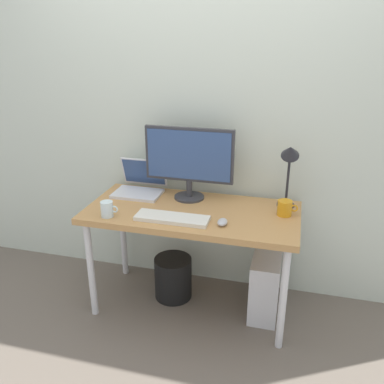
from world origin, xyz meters
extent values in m
plane|color=#665B51|center=(0.00, 0.00, 0.00)|extent=(6.00, 6.00, 0.00)
cube|color=silver|center=(0.00, 0.37, 1.30)|extent=(4.40, 0.04, 2.60)
cube|color=#B7844C|center=(0.00, 0.00, 0.70)|extent=(1.33, 0.63, 0.04)
cylinder|color=silver|center=(-0.60, -0.25, 0.34)|extent=(0.04, 0.04, 0.68)
cylinder|color=silver|center=(0.60, -0.25, 0.34)|extent=(0.04, 0.04, 0.68)
cylinder|color=silver|center=(-0.60, 0.25, 0.34)|extent=(0.04, 0.04, 0.68)
cylinder|color=silver|center=(0.60, 0.25, 0.34)|extent=(0.04, 0.04, 0.68)
cylinder|color=#333338|center=(-0.07, 0.18, 0.72)|extent=(0.20, 0.20, 0.01)
cylinder|color=#333338|center=(-0.07, 0.18, 0.79)|extent=(0.04, 0.04, 0.11)
cube|color=#333338|center=(-0.07, 0.18, 1.02)|extent=(0.59, 0.03, 0.36)
cube|color=#334C7F|center=(-0.07, 0.17, 1.02)|extent=(0.55, 0.01, 0.32)
cube|color=silver|center=(-0.42, 0.14, 0.73)|extent=(0.32, 0.22, 0.02)
cube|color=silver|center=(-0.42, 0.28, 0.84)|extent=(0.32, 0.07, 0.20)
cube|color=#334C7F|center=(-0.42, 0.28, 0.84)|extent=(0.30, 0.06, 0.18)
cylinder|color=#232328|center=(0.56, 0.21, 0.72)|extent=(0.11, 0.11, 0.01)
cylinder|color=#232328|center=(0.56, 0.21, 0.90)|extent=(0.02, 0.02, 0.33)
cone|color=#232328|center=(0.56, 0.17, 1.09)|extent=(0.11, 0.14, 0.13)
cube|color=silver|center=(-0.08, -0.17, 0.73)|extent=(0.44, 0.14, 0.02)
ellipsoid|color=#B2B2B7|center=(0.22, -0.16, 0.73)|extent=(0.06, 0.09, 0.03)
cylinder|color=orange|center=(0.56, 0.07, 0.77)|extent=(0.09, 0.09, 0.09)
torus|color=orange|center=(0.62, 0.07, 0.77)|extent=(0.05, 0.01, 0.05)
cylinder|color=silver|center=(-0.47, -0.23, 0.77)|extent=(0.07, 0.07, 0.10)
torus|color=silver|center=(-0.42, -0.23, 0.77)|extent=(0.05, 0.01, 0.05)
cube|color=silver|center=(0.48, 0.05, 0.21)|extent=(0.18, 0.36, 0.42)
cylinder|color=black|center=(-0.15, 0.07, 0.15)|extent=(0.26, 0.26, 0.30)
camera|label=1|loc=(0.59, -2.24, 1.76)|focal=37.93mm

